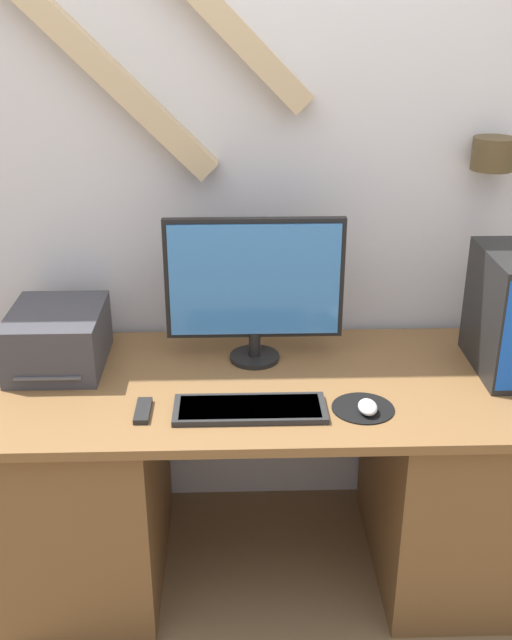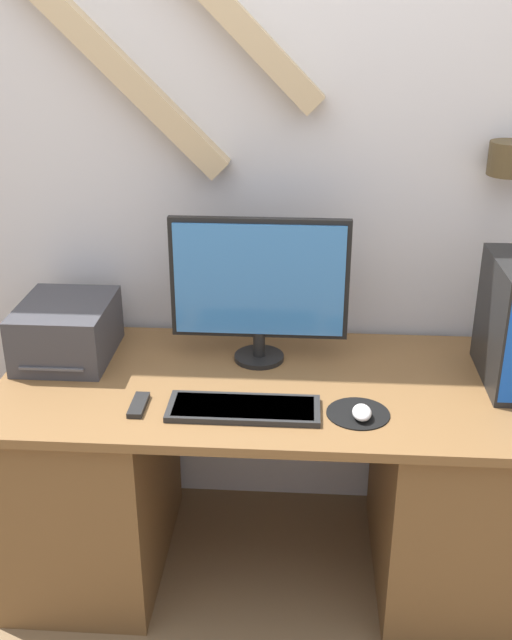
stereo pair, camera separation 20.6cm
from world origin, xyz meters
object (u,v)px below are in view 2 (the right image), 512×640
(mouse, at_px, (362,413))
(remote_control, at_px, (139,405))
(monitor, at_px, (259,284))
(printer, at_px, (67,330))
(keyboard, at_px, (244,408))

(mouse, bearing_deg, remote_control, 178.03)
(mouse, bearing_deg, monitor, 131.08)
(monitor, bearing_deg, printer, -178.09)
(monitor, relative_size, remote_control, 4.30)
(mouse, height_order, printer, printer)
(mouse, bearing_deg, printer, 160.28)
(mouse, height_order, remote_control, mouse)
(keyboard, bearing_deg, mouse, -3.44)
(printer, height_order, remote_control, printer)
(remote_control, bearing_deg, printer, 133.53)
(mouse, bearing_deg, keyboard, 176.56)
(monitor, xyz_separation_m, keyboard, (-0.02, -0.35, -0.26))
(keyboard, bearing_deg, monitor, 86.05)
(monitor, xyz_separation_m, printer, (-0.65, -0.02, -0.18))
(keyboard, xyz_separation_m, remote_control, (-0.32, 0.00, -0.00))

